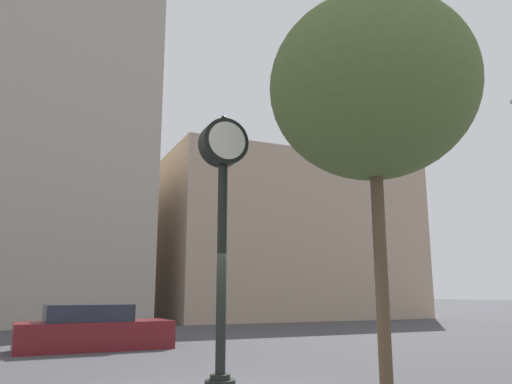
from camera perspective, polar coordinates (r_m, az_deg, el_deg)
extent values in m
cube|color=#ADA393|center=(35.81, -24.70, 13.37)|extent=(14.74, 12.00, 32.24)
cube|color=tan|center=(36.98, 2.64, -5.67)|extent=(17.67, 12.00, 10.87)
cylinder|color=black|center=(10.12, -4.13, -20.94)|extent=(0.58, 0.58, 0.12)
cylinder|color=black|center=(10.10, -4.12, -20.33)|extent=(0.39, 0.39, 0.10)
cylinder|color=black|center=(9.99, -3.95, -8.40)|extent=(0.19, 0.19, 4.08)
cylinder|color=black|center=(10.43, -3.76, 5.58)|extent=(0.97, 0.43, 0.97)
cylinder|color=white|center=(10.23, -3.31, 5.92)|extent=(0.79, 0.02, 0.79)
cylinder|color=white|center=(10.63, -4.19, 5.25)|extent=(0.79, 0.02, 0.79)
sphere|color=black|center=(10.60, -3.72, 8.39)|extent=(0.12, 0.12, 0.12)
cube|color=maroon|center=(16.93, -17.93, -15.33)|extent=(4.73, 1.95, 0.86)
cube|color=#232833|center=(16.86, -18.59, -12.96)|extent=(2.63, 1.65, 0.52)
cylinder|color=brown|center=(9.45, 14.07, -8.09)|extent=(0.24, 0.24, 4.46)
ellipsoid|color=#516633|center=(10.22, 13.13, 11.50)|extent=(4.02, 4.02, 3.61)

